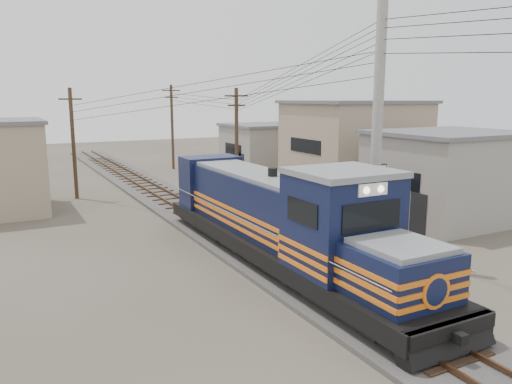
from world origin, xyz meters
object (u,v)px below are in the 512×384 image
locomotive (280,221)px  billboard (364,188)px  vendor (336,200)px  market_umbrella (327,179)px

locomotive → billboard: locomotive is taller
locomotive → billboard: (4.00, -0.03, 0.93)m
billboard → locomotive: bearing=176.9°
vendor → market_umbrella: bearing=6.8°
billboard → vendor: 6.88m
billboard → vendor: bearing=60.1°
locomotive → billboard: 4.11m
locomotive → vendor: bearing=39.8°
billboard → market_umbrella: (1.14, 4.16, -0.32)m
billboard → market_umbrella: size_ratio=1.18×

